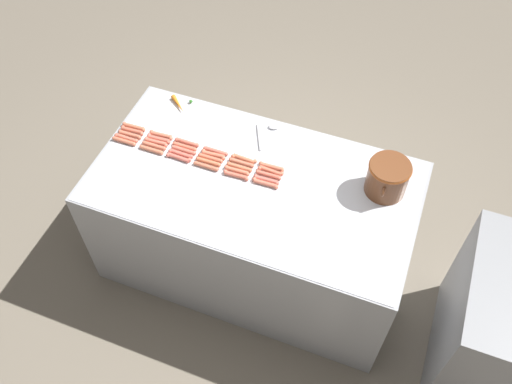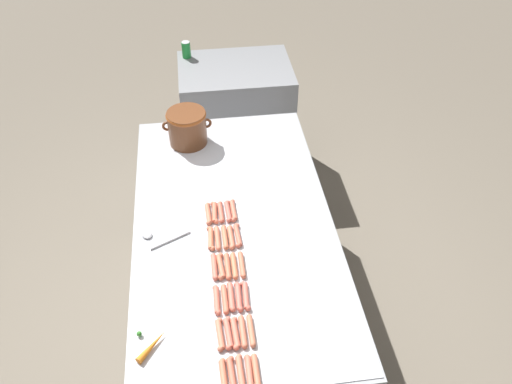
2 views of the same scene
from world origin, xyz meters
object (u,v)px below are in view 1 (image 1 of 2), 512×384
hot_dog_10 (241,163)px  hot_dog_20 (181,154)px  hot_dog_29 (265,184)px  carrot (179,104)px  hot_dog_3 (216,151)px  hot_dog_11 (270,171)px  back_cabinet (504,328)px  hot_dog_6 (132,131)px  hot_dog_8 (185,147)px  hot_dog_12 (130,135)px  hot_dog_22 (237,171)px  hot_dog_16 (239,167)px  hot_dog_21 (208,162)px  hot_dog_18 (126,138)px  hot_dog_17 (268,175)px  hot_dog_1 (161,135)px  hot_dog_14 (184,150)px  hot_dog_15 (210,158)px  hot_dog_23 (266,180)px  hot_dog_0 (134,127)px  hot_dog_26 (179,158)px  hot_dog_9 (213,155)px  serving_spoon (269,130)px  hot_dog_2 (187,142)px  hot_dog_7 (159,139)px  hot_dog_24 (124,141)px  hot_dog_19 (154,146)px  hot_dog_25 (151,150)px  bean_pot (388,177)px  hot_dog_13 (156,142)px  hot_dog_27 (206,166)px  hot_dog_5 (272,167)px  hot_dog_28 (236,175)px

hot_dog_10 → hot_dog_20: size_ratio=1.00×
hot_dog_29 → carrot: 0.86m
hot_dog_3 → hot_dog_11: 0.37m
hot_dog_11 → hot_dog_29: size_ratio=1.00×
back_cabinet → hot_dog_6: size_ratio=5.58×
hot_dog_8 → hot_dog_12: (0.03, -0.36, 0.00)m
hot_dog_29 → hot_dog_22: bearing=-99.2°
hot_dog_16 → hot_dog_21: (0.03, -0.19, 0.00)m
hot_dog_18 → hot_dog_21: 0.55m
hot_dog_29 → hot_dog_17: bearing=-174.1°
hot_dog_1 → hot_dog_14: same height
hot_dog_22 → hot_dog_15: bearing=-100.5°
hot_dog_1 → hot_dog_15: 0.37m
hot_dog_14 → hot_dog_23: (0.04, 0.55, 0.00)m
back_cabinet → hot_dog_0: bearing=-96.9°
hot_dog_1 → carrot: 0.29m
hot_dog_21 → hot_dog_26: bearing=-79.1°
hot_dog_9 → hot_dog_22: size_ratio=1.00×
hot_dog_29 → serving_spoon: 0.43m
hot_dog_2 → hot_dog_15: same height
hot_dog_7 → hot_dog_24: (0.09, -0.19, 0.00)m
hot_dog_24 → hot_dog_19: bearing=99.7°
hot_dog_3 → hot_dog_26: bearing=-55.4°
hot_dog_25 → bean_pot: bearing=98.8°
hot_dog_7 → hot_dog_22: size_ratio=1.00×
hot_dog_29 → hot_dog_23: bearing=-171.2°
hot_dog_17 → hot_dog_18: 0.93m
hot_dog_1 → hot_dog_8: same height
carrot → hot_dog_11: bearing=67.1°
hot_dog_11 → hot_dog_17: size_ratio=1.00×
hot_dog_13 → hot_dog_0: bearing=-109.2°
hot_dog_14 → hot_dog_13: bearing=-90.1°
back_cabinet → hot_dog_23: 1.60m
hot_dog_26 → hot_dog_27: same height
hot_dog_13 → hot_dog_24: size_ratio=1.00×
hot_dog_2 → hot_dog_3: 0.19m
carrot → hot_dog_26: bearing=25.3°
hot_dog_2 → hot_dog_11: size_ratio=1.00×
hot_dog_1 → hot_dog_25: size_ratio=1.00×
hot_dog_23 → bean_pot: bean_pot is taller
hot_dog_5 → bean_pot: (-0.08, 0.66, 0.11)m
hot_dog_16 → hot_dog_29: size_ratio=1.00×
hot_dog_0 → hot_dog_26: bearing=70.5°
hot_dog_14 → hot_dog_21: 0.18m
hot_dog_12 → hot_dog_3: bearing=96.6°
hot_dog_15 → bean_pot: (-0.15, 1.03, 0.11)m
hot_dog_10 → hot_dog_28: (0.10, 0.01, 0.00)m
bean_pot → hot_dog_28: bearing=-75.5°
hot_dog_9 → hot_dog_25: size_ratio=1.00×
hot_dog_21 → hot_dog_28: same height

